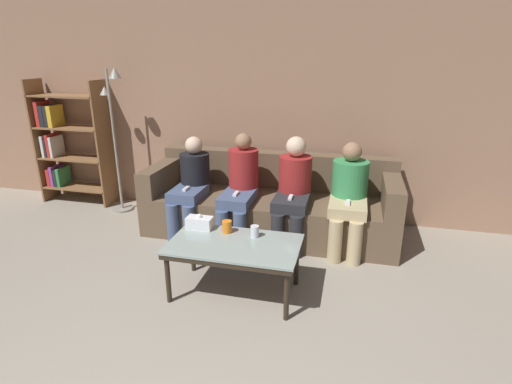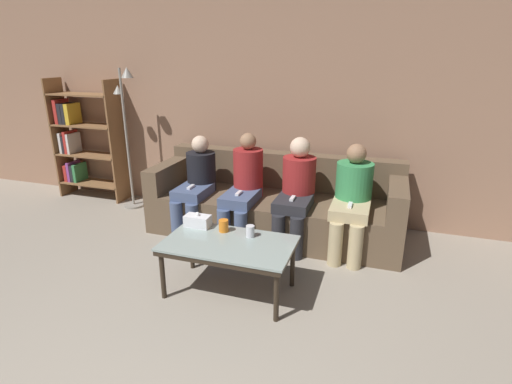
{
  "view_description": "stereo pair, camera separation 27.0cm",
  "coord_description": "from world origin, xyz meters",
  "views": [
    {
      "loc": [
        0.83,
        -0.84,
        1.87
      ],
      "look_at": [
        0.0,
        2.49,
        0.67
      ],
      "focal_mm": 28.0,
      "sensor_mm": 36.0,
      "label": 1
    },
    {
      "loc": [
        1.08,
        -0.76,
        1.87
      ],
      "look_at": [
        0.0,
        2.49,
        0.67
      ],
      "focal_mm": 28.0,
      "sensor_mm": 36.0,
      "label": 2
    }
  ],
  "objects": [
    {
      "name": "couch",
      "position": [
        0.0,
        3.15,
        0.3
      ],
      "size": [
        2.65,
        0.91,
        0.82
      ],
      "color": "brown",
      "rests_on": "ground_plane"
    },
    {
      "name": "seated_person_left_end",
      "position": [
        -0.82,
        2.93,
        0.55
      ],
      "size": [
        0.32,
        0.66,
        1.03
      ],
      "color": "#47567A",
      "rests_on": "ground_plane"
    },
    {
      "name": "standing_lamp",
      "position": [
        -1.92,
        3.31,
        1.06
      ],
      "size": [
        0.31,
        0.26,
        1.72
      ],
      "color": "gray",
      "rests_on": "ground_plane"
    },
    {
      "name": "tissue_box",
      "position": [
        -0.39,
        2.08,
        0.5
      ],
      "size": [
        0.22,
        0.12,
        0.13
      ],
      "color": "white",
      "rests_on": "coffee_table"
    },
    {
      "name": "seated_person_right_end",
      "position": [
        0.82,
        2.94,
        0.57
      ],
      "size": [
        0.35,
        0.69,
        1.06
      ],
      "color": "tan",
      "rests_on": "ground_plane"
    },
    {
      "name": "seated_person_mid_right",
      "position": [
        0.27,
        2.94,
        0.58
      ],
      "size": [
        0.33,
        0.67,
        1.09
      ],
      "color": "#28282D",
      "rests_on": "ground_plane"
    },
    {
      "name": "seated_person_mid_left",
      "position": [
        -0.27,
        2.92,
        0.58
      ],
      "size": [
        0.31,
        0.7,
        1.1
      ],
      "color": "#47567A",
      "rests_on": "ground_plane"
    },
    {
      "name": "wall_back",
      "position": [
        0.0,
        3.68,
        1.3
      ],
      "size": [
        12.0,
        0.06,
        2.6
      ],
      "color": "#9E755B",
      "rests_on": "ground_plane"
    },
    {
      "name": "cup_near_left",
      "position": [
        0.1,
        2.03,
        0.5
      ],
      "size": [
        0.07,
        0.07,
        0.1
      ],
      "color": "silver",
      "rests_on": "coffee_table"
    },
    {
      "name": "bookshelf",
      "position": [
        -2.77,
        3.45,
        0.78
      ],
      "size": [
        0.94,
        0.32,
        1.57
      ],
      "color": "brown",
      "rests_on": "ground_plane"
    },
    {
      "name": "coffee_table",
      "position": [
        -0.03,
        1.88,
        0.41
      ],
      "size": [
        1.04,
        0.6,
        0.45
      ],
      "color": "#8C9E99",
      "rests_on": "ground_plane"
    },
    {
      "name": "cup_near_right",
      "position": [
        -0.14,
        2.05,
        0.5
      ],
      "size": [
        0.08,
        0.08,
        0.1
      ],
      "color": "orange",
      "rests_on": "coffee_table"
    }
  ]
}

